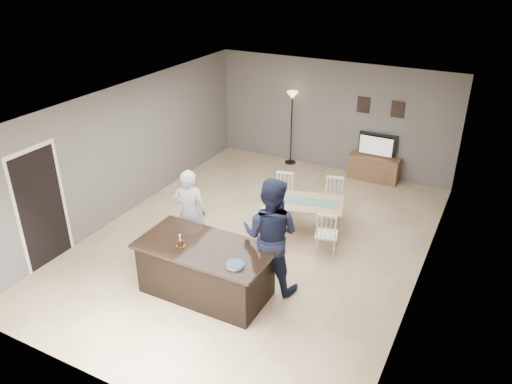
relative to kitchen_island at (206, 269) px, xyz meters
The scene contains 14 objects.
floor 1.86m from the kitchen_island, 90.00° to the left, with size 8.00×8.00×0.00m, color tan.
room_shell 2.18m from the kitchen_island, 90.00° to the left, with size 8.00×8.00×8.00m.
kitchen_island is the anchor object (origin of this frame).
tv_console 5.70m from the kitchen_island, 77.84° to the left, with size 1.20×0.40×0.60m, color brown.
television 5.78m from the kitchen_island, 77.99° to the left, with size 0.91×0.12×0.53m, color black.
tv_screen_glow 5.70m from the kitchen_island, 77.82° to the left, with size 0.78×0.78×0.00m, color orange.
picture_frames 6.03m from the kitchen_island, 78.74° to the left, with size 1.10×0.02×0.38m.
doorway 3.14m from the kitchen_island, behind, with size 0.00×2.10×2.65m.
woman 1.32m from the kitchen_island, 134.77° to the left, with size 0.60×0.40×1.66m, color #BABABE.
man 1.18m from the kitchen_island, 37.02° to the left, with size 0.96×0.75×1.97m, color #161B31.
birthday_cake 0.62m from the kitchen_island, 152.17° to the right, with size 0.13×0.13×0.21m.
plate_stack 0.88m from the kitchen_island, 19.95° to the right, with size 0.27×0.27×0.04m.
dining_table 2.56m from the kitchen_island, 74.96° to the left, with size 1.80×1.99×0.91m.
floor_lamp 5.77m from the kitchen_island, 100.05° to the left, with size 0.28×0.28×1.89m.
Camera 1 is at (3.76, -7.29, 5.13)m, focal length 35.00 mm.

